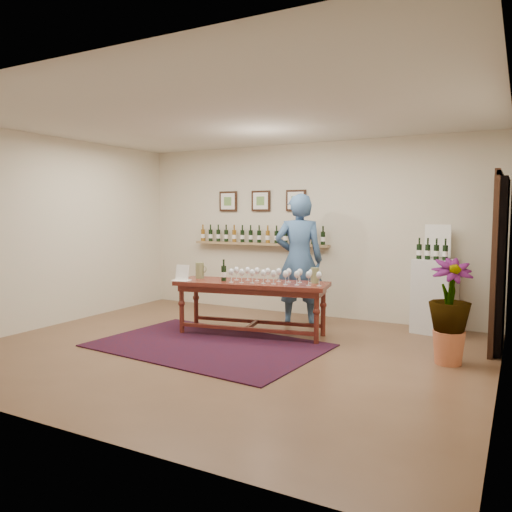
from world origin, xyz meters
The scene contains 14 objects.
ground centered at (0.00, 0.00, 0.00)m, with size 6.00×6.00×0.00m, color brown.
room_shell centered at (2.11, 1.86, 1.12)m, with size 6.00×6.00×6.00m.
rug centered at (-0.30, 0.08, 0.01)m, with size 2.78×1.86×0.01m, color #470C12.
tasting_table centered at (-0.09, 0.85, 0.63)m, with size 2.17×1.02×0.74m.
table_glasses centered at (0.18, 0.88, 0.84)m, with size 1.41×0.32×0.19m, color silver, non-canonical shape.
table_bottles centered at (-0.48, 0.77, 0.90)m, with size 0.29×0.17×0.31m, color black, non-canonical shape.
pitcher_left centered at (-0.92, 0.81, 0.85)m, with size 0.15×0.15×0.23m, color olive, non-canonical shape.
pitcher_right centered at (0.72, 1.13, 0.84)m, with size 0.13×0.13×0.21m, color olive, non-canonical shape.
menu_card centered at (-1.01, 0.51, 0.85)m, with size 0.24×0.17×0.22m, color white.
display_pedestal centered at (2.10, 2.19, 0.52)m, with size 0.52×0.52×1.03m, color silver.
pedestal_bottles centered at (2.06, 2.11, 1.19)m, with size 0.33×0.09×0.33m, color black, non-canonical shape.
info_sign centered at (2.10, 2.34, 1.29)m, with size 0.37×0.02×0.51m, color white.
potted_plant centered at (2.48, 0.71, 0.59)m, with size 0.70×0.70×1.02m.
person centered at (0.24, 1.72, 0.98)m, with size 0.72×0.47×1.96m, color #34537C.
Camera 1 is at (3.15, -5.09, 1.68)m, focal length 35.00 mm.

